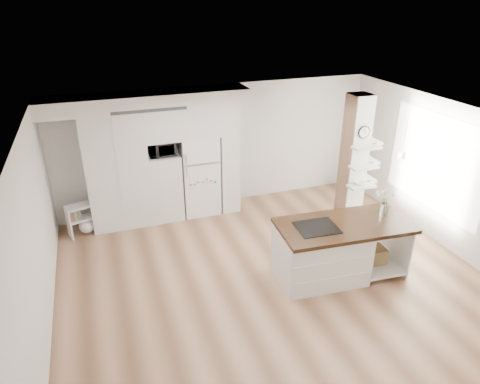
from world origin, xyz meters
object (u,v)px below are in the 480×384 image
(bookshelf, at_px, (83,221))
(refrigerator, at_px, (199,174))
(floor_plant_a, at_px, (371,230))
(kitchen_island, at_px, (328,251))

(bookshelf, bearing_deg, refrigerator, -11.88)
(floor_plant_a, bearing_deg, kitchen_island, -153.12)
(kitchen_island, relative_size, bookshelf, 3.57)
(refrigerator, bearing_deg, bookshelf, -175.87)
(kitchen_island, height_order, bookshelf, kitchen_island)
(refrigerator, bearing_deg, floor_plant_a, -40.43)
(refrigerator, bearing_deg, kitchen_island, -65.28)
(kitchen_island, relative_size, floor_plant_a, 4.31)
(floor_plant_a, bearing_deg, bookshelf, 157.30)
(refrigerator, distance_m, kitchen_island, 3.39)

